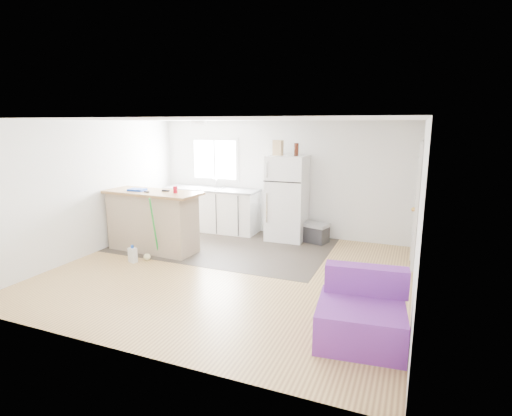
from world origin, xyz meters
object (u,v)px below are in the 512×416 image
Objects in this scene: cooler at (315,232)px; mop at (149,247)px; purple_seat at (361,316)px; bottle_right at (296,150)px; bottle_left at (297,150)px; cleaner_jug at (133,255)px; blue_tray at (137,190)px; red_cup at (175,190)px; cardboard_box at (278,148)px; refrigerator at (287,198)px; peninsula at (153,221)px; kitchen_cabinets at (212,209)px.

mop is at bearing -122.78° from cooler.
bottle_right is at bearing 111.72° from purple_seat.
cleaner_jug is at bearing -133.71° from bottle_left.
red_cup is at bearing 3.53° from blue_tray.
blue_tray is at bearing -176.47° from red_cup.
cardboard_box is at bearing 179.08° from bottle_right.
cooler is (0.60, -0.00, -0.66)m from refrigerator.
mop is (0.26, -0.48, -0.34)m from peninsula.
cardboard_box is at bearing -4.34° from kitchen_cabinets.
refrigerator is 3.18m from cleaner_jug.
blue_tray is at bearing -168.55° from peninsula.
purple_seat is at bearing -57.53° from cardboard_box.
cooler is (2.69, 1.65, -0.37)m from peninsula.
blue_tray is (-0.54, 0.43, 0.91)m from mop.
peninsula is 1.66× the size of mop.
refrigerator reaches higher than peninsula.
refrigerator reaches higher than kitchen_cabinets.
cardboard_box is at bearing 37.19° from blue_tray.
cleaner_jug is 3.41m from cardboard_box.
cardboard_box is at bearing -179.28° from bottle_left.
blue_tray is at bearing -147.14° from bottle_left.
cooler is 4.92× the size of red_cup.
blue_tray is 1.20× the size of bottle_left.
peninsula is at bearing 150.15° from purple_seat.
peninsula is at bearing -132.44° from cooler.
bottle_right is (-0.02, -0.01, 0.00)m from bottle_left.
purple_seat is (3.71, -3.48, -0.20)m from kitchen_cabinets.
peninsula is at bearing 8.63° from blue_tray.
refrigerator reaches higher than cleaner_jug.
kitchen_cabinets is at bearing 96.16° from red_cup.
cardboard_box is 1.20× the size of bottle_right.
red_cup is (0.26, 0.48, 0.96)m from mop.
bottle_right reaches higher than purple_seat.
kitchen_cabinets is 5.09m from purple_seat.
kitchen_cabinets is at bearing 177.36° from bottle_left.
bottle_left is at bearing 38.05° from peninsula.
bottle_left reaches higher than peninsula.
bottle_right is at bearing 38.08° from peninsula.
cooler is 2.36× the size of bottle_right.
cardboard_box is at bearing 49.32° from red_cup.
refrigerator is 2.92m from blue_tray.
blue_tray is at bearing 132.44° from cleaner_jug.
cleaner_jug is at bearing -97.15° from kitchen_cabinets.
red_cup is at bearing -137.68° from bottle_left.
kitchen_cabinets reaches higher than cleaner_jug.
purple_seat is 0.90× the size of mop.
cooler is at bearing 26.41° from mop.
peninsula reaches higher than cooler.
cardboard_box is at bearing 43.12° from peninsula.
bottle_right reaches higher than blue_tray.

